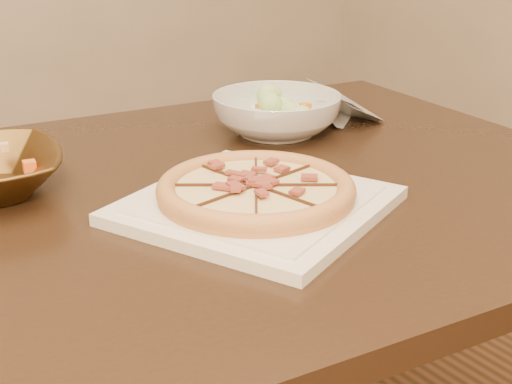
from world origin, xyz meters
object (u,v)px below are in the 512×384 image
(pizza, at_px, (256,189))
(plate, at_px, (256,205))
(dining_table, at_px, (152,249))
(salad_bowl, at_px, (277,114))

(pizza, bearing_deg, plate, -30.63)
(dining_table, bearing_deg, salad_bowl, 23.37)
(dining_table, distance_m, plate, 0.20)
(plate, height_order, salad_bowl, salad_bowl)
(pizza, height_order, salad_bowl, salad_bowl)
(plate, relative_size, pizza, 1.53)
(dining_table, xyz_separation_m, salad_bowl, (0.36, 0.15, 0.13))
(pizza, bearing_deg, dining_table, 125.62)
(dining_table, height_order, plate, plate)
(pizza, xyz_separation_m, salad_bowl, (0.25, 0.29, 0.00))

